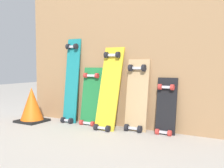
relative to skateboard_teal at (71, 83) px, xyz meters
name	(u,v)px	position (x,y,z in m)	size (l,w,h in m)	color
ground_plane	(115,127)	(0.55, 0.03, -0.43)	(12.00, 12.00, 0.00)	#B2AAA0
plywood_wall_panel	(119,55)	(0.55, 0.10, 0.31)	(2.31, 0.04, 1.49)	#99724C
skateboard_teal	(71,83)	(0.00, 0.00, 0.00)	(0.17, 0.19, 0.99)	#197A7F
skateboard_green	(91,99)	(0.26, 0.01, -0.16)	(0.24, 0.17, 0.68)	#1E7238
skateboard_yellow	(109,91)	(0.52, -0.06, -0.06)	(0.22, 0.30, 0.89)	gold
skateboard_natural	(137,98)	(0.79, 0.01, -0.11)	(0.23, 0.18, 0.76)	tan
skateboard_black	(166,110)	(1.09, 0.02, -0.20)	(0.19, 0.14, 0.59)	black
traffic_cone	(32,105)	(-0.39, -0.22, -0.24)	(0.29, 0.29, 0.39)	black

